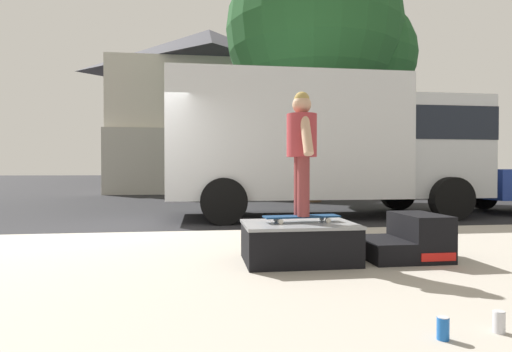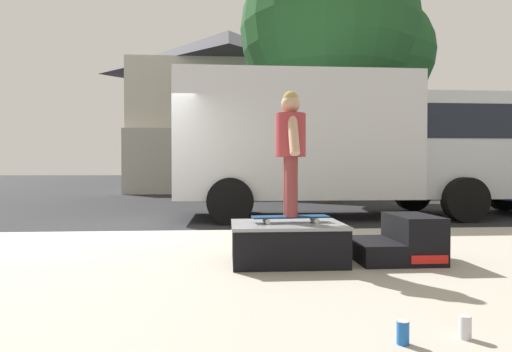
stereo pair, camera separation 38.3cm
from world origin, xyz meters
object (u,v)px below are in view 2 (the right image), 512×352
Objects in this scene: soda_can_b at (465,327)px; soda_can at (403,332)px; skate_box at (287,241)px; skater_kid at (290,143)px; box_truck at (336,141)px; street_tree_main at (338,37)px; skateboard at (290,217)px; kicker_ramp at (401,242)px.

soda_can is at bearing -173.09° from soda_can_b.
skate_box is 1.00m from skater_kid.
street_tree_main is (1.15, 3.98, 3.60)m from box_truck.
skate_box is 1.41× the size of skateboard.
skate_box is at bearing 99.68° from soda_can.
skate_box is 0.16× the size of box_truck.
box_truck is at bearing 80.86° from soda_can_b.
soda_can_b is (0.67, -1.95, -1.14)m from skater_kid.
soda_can is 7.23m from box_truck.
street_tree_main is (2.93, 8.90, 4.73)m from skateboard.
skateboard is 0.11× the size of box_truck.
street_tree_main is at bearing 71.79° from skateboard.
skater_kid is at bearing 98.56° from soda_can.
soda_can is (0.30, -1.99, -0.39)m from skateboard.
street_tree_main is at bearing 71.79° from skater_kid.
skater_kid is 2.36m from soda_can_b.
kicker_ramp is 1.03× the size of skateboard.
skate_box is 8.91× the size of soda_can_b.
street_tree_main is at bearing 76.44° from soda_can.
kicker_ramp is 1.98m from soda_can_b.
skateboard is 10.49m from street_tree_main.
soda_can is (-0.84, -1.97, -0.13)m from kicker_ramp.
box_truck reaches higher than soda_can_b.
skate_box is at bearing -110.15° from box_truck.
skateboard is 2.05m from soda_can.
skateboard reaches higher than soda_can_b.
skateboard is 0.63× the size of skater_kid.
kicker_ramp is 6.49× the size of soda_can_b.
skate_box is 8.91× the size of soda_can.
kicker_ramp is 1.17m from skateboard.
kicker_ramp is at bearing -97.33° from box_truck.
skateboard is 6.31× the size of soda_can_b.
box_truck reaches higher than skate_box.
box_truck is (1.78, 4.92, 1.13)m from skateboard.
skateboard reaches higher than soda_can.
soda_can_b is 0.02× the size of street_tree_main.
street_tree_main reaches higher than skateboard.
street_tree_main reaches higher than soda_can.
skate_box is 0.14× the size of street_tree_main.
soda_can_b is at bearing -69.74° from skate_box.
kicker_ramp is at bearing 66.79° from soda_can.
street_tree_main is (2.96, 8.93, 4.97)m from skate_box.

